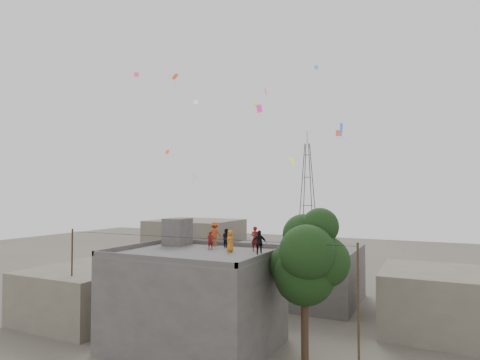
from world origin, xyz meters
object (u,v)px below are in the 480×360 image
object	(u,v)px
stair_head_box	(177,232)
tree	(308,259)
person_dark_adult	(259,243)
transmission_tower	(308,199)
person_red_adult	(255,239)

from	to	relation	value
stair_head_box	tree	size ratio (longest dim) A/B	0.22
person_dark_adult	transmission_tower	bearing A→B (deg)	69.48
transmission_tower	person_dark_adult	size ratio (longest dim) A/B	12.55
person_dark_adult	tree	bearing A→B (deg)	-26.81
tree	transmission_tower	size ratio (longest dim) A/B	0.45
person_red_adult	tree	bearing A→B (deg)	158.35
tree	person_red_adult	world-z (taller)	tree
stair_head_box	transmission_tower	xyz separation A→B (m)	(-0.80, 37.40, 1.97)
stair_head_box	transmission_tower	size ratio (longest dim) A/B	0.10
tree	person_dark_adult	bearing A→B (deg)	-174.34
stair_head_box	person_red_adult	bearing A→B (deg)	-1.33
stair_head_box	person_red_adult	distance (m)	6.40
stair_head_box	person_dark_adult	bearing A→B (deg)	-16.83
person_red_adult	transmission_tower	bearing A→B (deg)	-76.80
transmission_tower	person_red_adult	distance (m)	38.29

